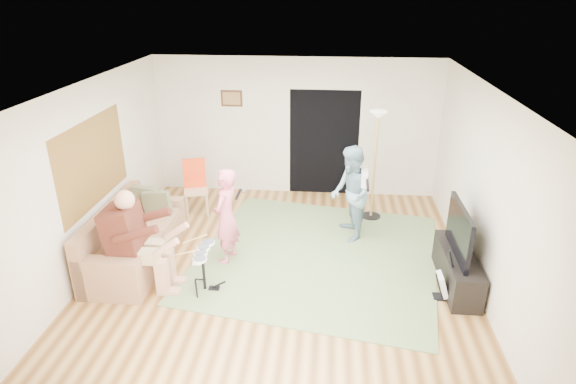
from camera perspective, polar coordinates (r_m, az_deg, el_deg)
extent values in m
plane|color=brown|center=(7.25, -0.88, -9.25)|extent=(6.00, 6.00, 0.00)
plane|color=white|center=(6.23, -1.04, 12.17)|extent=(6.00, 6.00, 0.00)
plane|color=olive|center=(7.52, -22.11, 3.31)|extent=(0.00, 2.05, 2.05)
plane|color=black|center=(9.51, 4.29, 5.78)|extent=(2.10, 0.00, 2.10)
cube|color=#3F2314|center=(9.48, -6.70, 10.96)|extent=(0.42, 0.03, 0.32)
cube|color=#5F7949|center=(7.62, 3.51, -7.49)|extent=(4.14, 4.17, 0.02)
cube|color=#9A6E4D|center=(7.72, -17.41, -6.39)|extent=(0.88, 1.77, 0.44)
cube|color=#9A6E4D|center=(7.76, -20.17, -4.74)|extent=(0.17, 2.18, 0.88)
cube|color=#9A6E4D|center=(8.48, -15.09, -2.60)|extent=(0.88, 0.21, 0.62)
cube|color=#9A6E4D|center=(6.91, -20.50, -9.69)|extent=(0.88, 0.21, 0.62)
cube|color=#4F2016|center=(6.84, -18.87, -4.32)|extent=(0.41, 0.53, 0.67)
sphere|color=tan|center=(6.62, -18.80, -0.91)|extent=(0.27, 0.27, 0.27)
cylinder|color=black|center=(6.78, -9.97, -9.15)|extent=(0.04, 0.04, 0.58)
cube|color=white|center=(6.63, -10.14, -7.12)|extent=(0.11, 0.58, 0.03)
imported|color=#DD607D|center=(7.21, -7.35, -2.88)|extent=(0.47, 0.61, 1.49)
imported|color=#7295A8|center=(7.86, 7.44, -0.23)|extent=(0.74, 0.87, 1.58)
cube|color=black|center=(6.99, 17.62, -11.76)|extent=(0.20, 0.17, 0.03)
cube|color=white|center=(6.88, 17.82, -10.40)|extent=(0.16, 0.24, 0.32)
cylinder|color=black|center=(6.74, 18.85, -8.10)|extent=(0.17, 0.04, 0.41)
cylinder|color=black|center=(8.93, 9.77, -2.84)|extent=(0.35, 0.35, 0.03)
cylinder|color=tan|center=(8.57, 10.19, 2.79)|extent=(0.05, 0.05, 1.86)
cone|color=white|center=(8.29, 10.66, 8.97)|extent=(0.31, 0.31, 0.12)
cube|color=tan|center=(8.93, -10.87, 0.16)|extent=(0.53, 0.53, 0.04)
cube|color=#FF4A1A|center=(8.98, -10.71, 2.60)|extent=(0.41, 0.20, 0.42)
cube|color=black|center=(7.21, 19.39, -8.63)|extent=(0.40, 1.40, 0.50)
cube|color=black|center=(6.91, 19.65, -4.39)|extent=(0.06, 1.13, 0.70)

